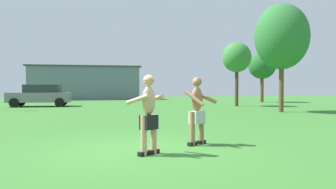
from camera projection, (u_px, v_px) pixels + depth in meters
ground_plane at (138, 151)px, 7.55m from camera, size 80.00×80.00×0.00m
player_with_cap at (149, 111)px, 7.09m from camera, size 0.82×0.75×1.70m
player_in_gray at (197, 109)px, 8.29m from camera, size 0.86×0.70×1.67m
frisbee at (154, 149)px, 7.71m from camera, size 0.24×0.24×0.03m
car_gray_near_post at (40, 95)px, 24.21m from camera, size 4.36×2.15×1.58m
outbuilding_behind_lot at (85, 83)px, 38.03m from camera, size 12.14×5.28×3.72m
tree_left_field at (237, 58)px, 24.69m from camera, size 2.12×2.12×4.69m
tree_right_field at (282, 37)px, 18.91m from camera, size 3.02×3.02×6.10m
tree_behind_players at (262, 66)px, 30.86m from camera, size 2.48×2.48×4.55m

